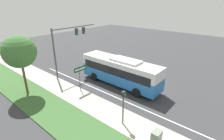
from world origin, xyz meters
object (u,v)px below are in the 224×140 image
object	(u,v)px
signal_gantry	(68,41)
utility_cabinet	(156,137)
street_sign	(80,73)
pedestrian_signal	(123,103)
bus	(120,70)

from	to	relation	value
signal_gantry	utility_cabinet	world-z (taller)	signal_gantry
street_sign	pedestrian_signal	bearing A→B (deg)	-102.36
pedestrian_signal	street_sign	xyz separation A→B (m)	(1.56, 7.10, 0.08)
utility_cabinet	signal_gantry	bearing A→B (deg)	75.62
pedestrian_signal	street_sign	distance (m)	7.27
signal_gantry	pedestrian_signal	distance (m)	12.57
signal_gantry	utility_cabinet	size ratio (longest dim) A/B	6.91
bus	street_sign	xyz separation A→B (m)	(-4.10, 2.40, 0.31)
bus	utility_cabinet	bearing A→B (deg)	-126.70
pedestrian_signal	utility_cabinet	bearing A→B (deg)	-93.13
signal_gantry	pedestrian_signal	size ratio (longest dim) A/B	2.22
street_sign	utility_cabinet	distance (m)	10.47
bus	utility_cabinet	xyz separation A→B (m)	(-5.82, -7.81, -1.26)
street_sign	signal_gantry	bearing A→B (deg)	65.83
bus	utility_cabinet	size ratio (longest dim) A/B	10.29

